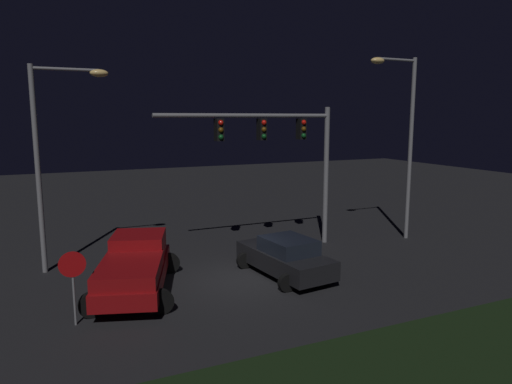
{
  "coord_description": "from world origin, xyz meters",
  "views": [
    {
      "loc": [
        -6.31,
        -15.56,
        6.01
      ],
      "look_at": [
        1.27,
        1.17,
        3.08
      ],
      "focal_mm": 32.77,
      "sensor_mm": 36.0,
      "label": 1
    }
  ],
  "objects": [
    {
      "name": "traffic_signal_gantry",
      "position": [
        3.44,
        3.23,
        4.9
      ],
      "size": [
        8.32,
        0.56,
        6.5
      ],
      "color": "slate",
      "rests_on": "ground_plane"
    },
    {
      "name": "stop_sign",
      "position": [
        -5.8,
        -1.64,
        1.56
      ],
      "size": [
        0.76,
        0.08,
        2.23
      ],
      "color": "slate",
      "rests_on": "ground_plane"
    },
    {
      "name": "street_lamp_right",
      "position": [
        9.58,
        2.23,
        5.51
      ],
      "size": [
        2.66,
        0.44,
        8.84
      ],
      "color": "slate",
      "rests_on": "ground_plane"
    },
    {
      "name": "car_sedan",
      "position": [
        1.85,
        -0.29,
        0.74
      ],
      "size": [
        2.82,
        4.58,
        1.51
      ],
      "rotation": [
        0.0,
        0.0,
        1.69
      ],
      "color": "black",
      "rests_on": "ground_plane"
    },
    {
      "name": "pickup_truck",
      "position": [
        -3.68,
        0.43,
        1.0
      ],
      "size": [
        3.95,
        5.75,
        1.8
      ],
      "rotation": [
        0.0,
        0.0,
        1.26
      ],
      "color": "maroon",
      "rests_on": "ground_plane"
    },
    {
      "name": "ground_plane",
      "position": [
        0.0,
        0.0,
        0.0
      ],
      "size": [
        80.0,
        80.0,
        0.0
      ],
      "primitive_type": "plane",
      "color": "black"
    },
    {
      "name": "street_lamp_left",
      "position": [
        -5.99,
        3.96,
        5.06
      ],
      "size": [
        2.86,
        0.44,
        7.97
      ],
      "color": "slate",
      "rests_on": "ground_plane"
    }
  ]
}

